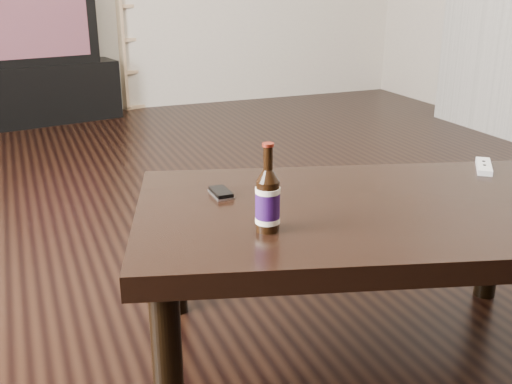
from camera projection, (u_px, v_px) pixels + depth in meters
name	position (u px, v px, depth m)	size (l,w,h in m)	color
floor	(265.00, 259.00, 2.34)	(5.00, 6.00, 0.01)	black
tv_stand	(40.00, 91.00, 4.53)	(1.08, 0.54, 0.43)	black
tv	(31.00, 20.00, 4.35)	(0.89, 0.66, 0.61)	black
bookshelf	(143.00, 34.00, 5.01)	(0.66, 0.46, 1.12)	tan
coffee_table	(363.00, 226.00, 1.63)	(1.37, 1.03, 0.46)	black
beer_bottle	(268.00, 201.00, 1.42)	(0.08, 0.08, 0.22)	black
phone	(221.00, 193.00, 1.68)	(0.05, 0.09, 0.02)	#B9B9BB
remote	(484.00, 166.00, 1.91)	(0.13, 0.15, 0.02)	#BCBCBE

